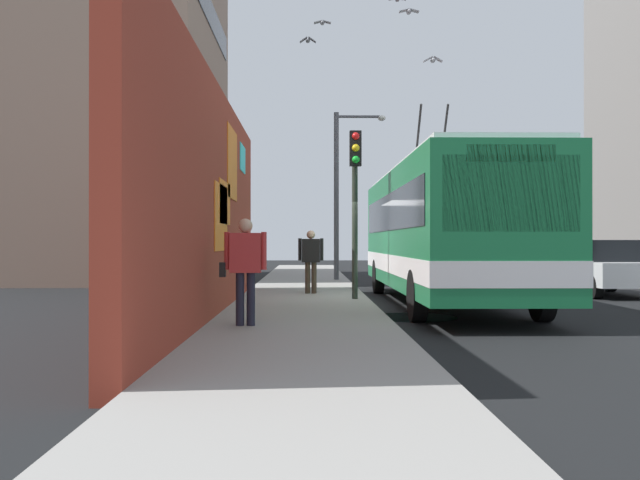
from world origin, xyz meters
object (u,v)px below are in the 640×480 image
(parked_car_white, at_px, (603,266))
(street_lamp, at_px, (343,182))
(pedestrian_midblock, at_px, (311,256))
(pedestrian_near_wall, at_px, (245,262))
(traffic_light, at_px, (355,185))
(city_bus, at_px, (443,229))

(parked_car_white, distance_m, street_lamp, 9.55)
(pedestrian_midblock, height_order, pedestrian_near_wall, pedestrian_near_wall)
(traffic_light, bearing_deg, street_lamp, -0.85)
(parked_car_white, xyz_separation_m, pedestrian_near_wall, (-8.43, 9.53, 0.36))
(parked_car_white, bearing_deg, traffic_light, 113.22)
(parked_car_white, relative_size, pedestrian_near_wall, 2.38)
(street_lamp, bearing_deg, parked_car_white, -127.59)
(city_bus, xyz_separation_m, pedestrian_near_wall, (-5.47, 4.33, -0.66))
(pedestrian_midblock, bearing_deg, pedestrian_near_wall, 171.13)
(parked_car_white, xyz_separation_m, traffic_light, (-3.15, 7.35, 2.06))
(parked_car_white, relative_size, street_lamp, 0.69)
(traffic_light, relative_size, street_lamp, 0.67)
(pedestrian_midblock, relative_size, pedestrian_near_wall, 0.96)
(pedestrian_midblock, xyz_separation_m, traffic_light, (-1.88, -1.06, 1.75))
(pedestrian_near_wall, bearing_deg, pedestrian_midblock, -8.87)
(city_bus, bearing_deg, pedestrian_midblock, 62.35)
(parked_car_white, distance_m, pedestrian_near_wall, 12.73)
(traffic_light, xyz_separation_m, street_lamp, (8.71, -0.13, 0.81))
(pedestrian_midblock, relative_size, traffic_light, 0.41)
(pedestrian_midblock, xyz_separation_m, pedestrian_near_wall, (-7.16, 1.12, 0.05))
(pedestrian_midblock, bearing_deg, city_bus, -117.65)
(pedestrian_near_wall, relative_size, traffic_light, 0.43)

